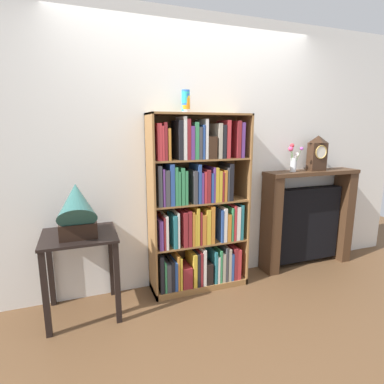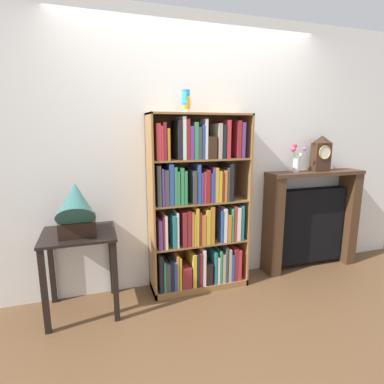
{
  "view_description": "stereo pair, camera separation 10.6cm",
  "coord_description": "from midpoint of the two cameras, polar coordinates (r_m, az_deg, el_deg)",
  "views": [
    {
      "loc": [
        -1.04,
        -2.51,
        1.55
      ],
      "look_at": [
        -0.07,
        0.13,
        0.97
      ],
      "focal_mm": 28.67,
      "sensor_mm": 36.0,
      "label": 1
    },
    {
      "loc": [
        -0.94,
        -2.55,
        1.55
      ],
      "look_at": [
        -0.07,
        0.13,
        0.97
      ],
      "focal_mm": 28.67,
      "sensor_mm": 36.0,
      "label": 2
    }
  ],
  "objects": [
    {
      "name": "ground_plane",
      "position": [
        3.13,
        3.12,
        -18.22
      ],
      "size": [
        8.01,
        6.4,
        0.02
      ],
      "primitive_type": "cube",
      "color": "brown"
    },
    {
      "name": "wall_back",
      "position": [
        3.08,
        3.4,
        7.0
      ],
      "size": [
        5.01,
        0.08,
        2.6
      ],
      "primitive_type": "cube",
      "color": "silver",
      "rests_on": "ground"
    },
    {
      "name": "bookshelf",
      "position": [
        2.93,
        2.15,
        -3.46
      ],
      "size": [
        0.94,
        0.32,
        1.69
      ],
      "color": "olive",
      "rests_on": "ground"
    },
    {
      "name": "cup_stack",
      "position": [
        2.85,
        -0.04,
        16.47
      ],
      "size": [
        0.08,
        0.08,
        0.2
      ],
      "color": "white",
      "rests_on": "bookshelf"
    },
    {
      "name": "side_table_left",
      "position": [
        2.75,
        -19.05,
        -10.48
      ],
      "size": [
        0.59,
        0.52,
        0.71
      ],
      "color": "black",
      "rests_on": "ground"
    },
    {
      "name": "gramophone",
      "position": [
        2.56,
        -19.66,
        -2.89
      ],
      "size": [
        0.29,
        0.49,
        0.52
      ],
      "color": "black",
      "rests_on": "side_table_left"
    },
    {
      "name": "fireplace_mantel",
      "position": [
        3.72,
        21.94,
        -4.96
      ],
      "size": [
        1.12,
        0.26,
        1.1
      ],
      "color": "#472D1C",
      "rests_on": "ground"
    },
    {
      "name": "mantel_clock",
      "position": [
        3.6,
        23.68,
        6.58
      ],
      "size": [
        0.19,
        0.12,
        0.38
      ],
      "color": "#382316",
      "rests_on": "fireplace_mantel"
    },
    {
      "name": "flower_vase",
      "position": [
        3.42,
        19.7,
        5.8
      ],
      "size": [
        0.15,
        0.16,
        0.3
      ],
      "color": "silver",
      "rests_on": "fireplace_mantel"
    }
  ]
}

